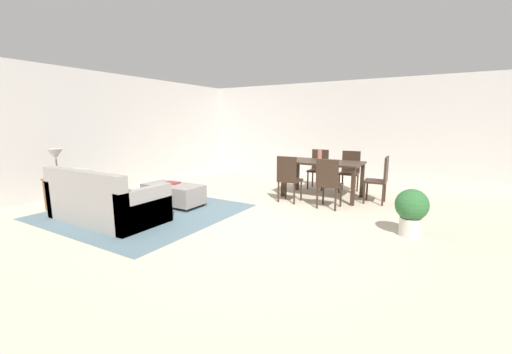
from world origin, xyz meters
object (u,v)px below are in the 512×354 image
at_px(vase_centerpiece, 320,156).
at_px(table_lamp, 56,155).
at_px(dining_chair_near_left, 288,176).
at_px(dining_chair_near_right, 328,181).
at_px(ottoman_table, 173,193).
at_px(couch, 105,203).
at_px(dining_chair_far_right, 350,169).
at_px(book_on_ottoman, 172,183).
at_px(potted_plant, 411,209).
at_px(side_table, 59,185).
at_px(dining_chair_head_east, 380,177).
at_px(dining_chair_far_left, 319,167).
at_px(dining_table, 323,166).

bearing_deg(vase_centerpiece, table_lamp, -137.44).
distance_m(dining_chair_near_left, dining_chair_near_right, 0.82).
relative_size(ottoman_table, dining_chair_near_left, 1.28).
xyz_separation_m(couch, dining_chair_far_right, (2.85, 4.13, 0.23)).
bearing_deg(dining_chair_far_right, dining_chair_near_left, -116.42).
height_order(couch, book_on_ottoman, couch).
bearing_deg(book_on_ottoman, dining_chair_near_right, 24.67).
xyz_separation_m(ottoman_table, book_on_ottoman, (-0.06, 0.04, 0.19)).
height_order(dining_chair_near_left, book_on_ottoman, dining_chair_near_left).
height_order(couch, ottoman_table, couch).
distance_m(dining_chair_near_left, potted_plant, 2.39).
distance_m(side_table, potted_plant, 5.84).
bearing_deg(dining_chair_head_east, dining_chair_far_left, 153.35).
height_order(couch, dining_chair_far_right, dining_chair_far_right).
distance_m(table_lamp, dining_chair_head_east, 5.97).
bearing_deg(potted_plant, dining_chair_far_left, 132.43).
relative_size(dining_chair_near_left, dining_chair_near_right, 1.00).
bearing_deg(couch, dining_table, 53.30).
bearing_deg(couch, dining_chair_far_left, 62.92).
relative_size(side_table, table_lamp, 1.11).
distance_m(ottoman_table, dining_chair_far_right, 3.89).
relative_size(dining_chair_near_left, potted_plant, 1.38).
bearing_deg(dining_chair_near_right, dining_chair_head_east, 49.94).
height_order(ottoman_table, potted_plant, potted_plant).
bearing_deg(table_lamp, book_on_ottoman, 41.89).
bearing_deg(couch, dining_chair_near_right, 40.88).
bearing_deg(dining_table, potted_plant, -41.27).
bearing_deg(table_lamp, side_table, 180.00).
distance_m(couch, side_table, 1.26).
distance_m(dining_chair_near_right, vase_centerpiece, 1.01).
bearing_deg(book_on_ottoman, table_lamp, -138.11).
distance_m(dining_chair_near_left, dining_chair_head_east, 1.77).
height_order(dining_chair_far_left, vase_centerpiece, vase_centerpiece).
xyz_separation_m(dining_chair_far_right, dining_chair_head_east, (0.77, -0.76, 0.00)).
xyz_separation_m(couch, vase_centerpiece, (2.41, 3.32, 0.59)).
relative_size(vase_centerpiece, book_on_ottoman, 0.89).
bearing_deg(potted_plant, dining_chair_far_right, 121.29).
bearing_deg(dining_chair_far_right, ottoman_table, -131.52).
xyz_separation_m(dining_chair_head_east, book_on_ottoman, (-3.41, -2.11, -0.10)).
bearing_deg(ottoman_table, dining_chair_head_east, 32.70).
distance_m(table_lamp, dining_chair_far_right, 5.87).
height_order(couch, dining_chair_near_left, dining_chair_near_left).
xyz_separation_m(side_table, dining_chair_far_left, (3.36, 4.18, 0.06)).
distance_m(table_lamp, potted_plant, 5.87).
xyz_separation_m(dining_chair_near_left, vase_centerpiece, (0.35, 0.77, 0.36)).
bearing_deg(side_table, potted_plant, 17.74).
bearing_deg(dining_chair_head_east, dining_table, -177.84).
bearing_deg(couch, side_table, -177.92).
bearing_deg(dining_chair_near_right, vase_centerpiece, 119.59).
distance_m(side_table, dining_chair_head_east, 5.95).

